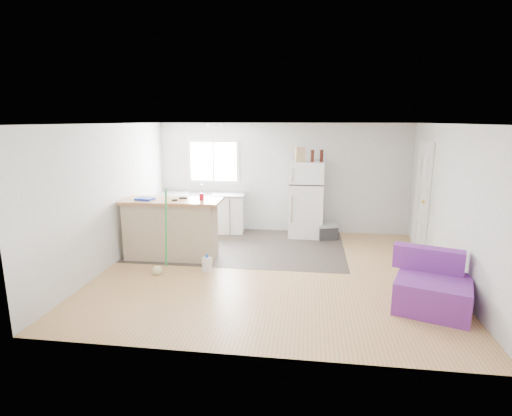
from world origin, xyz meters
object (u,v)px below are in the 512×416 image
Objects in this scene: red_cup at (202,197)px; cardboard_box at (300,154)px; purple_seat at (432,288)px; blue_tray at (145,199)px; mop at (159,260)px; bottle_left at (312,156)px; cleaner_jug at (207,264)px; kitchen_cabinets at (202,212)px; refrigerator at (306,199)px; bottle_right at (322,156)px; peninsula at (171,229)px; cooler at (327,232)px.

cardboard_box is (1.67, 1.70, 0.62)m from red_cup.
purple_seat is 4.80m from blue_tray.
bottle_left is (2.43, 2.48, 1.50)m from mop.
cleaner_jug is 3.27m from bottle_left.
cleaner_jug is at bearing -16.42° from mop.
blue_tray is 1.00× the size of cardboard_box.
bottle_left is (2.42, -0.11, 1.29)m from kitchen_cabinets.
blue_tray is (-2.81, -1.82, 0.29)m from refrigerator.
refrigerator reaches higher than cleaner_jug.
bottle_right is at bearing 3.11° from refrigerator.
mop reaches higher than purple_seat.
peninsula is at bearing 179.84° from purple_seat.
kitchen_cabinets is at bearing 59.87° from mop.
mop reaches higher than red_cup.
cleaner_jug is 3.20m from cardboard_box.
bottle_left and bottle_right have the same top height.
kitchen_cabinets reaches higher than blue_tray.
cleaner_jug is at bearing -123.17° from refrigerator.
red_cup reaches higher than purple_seat.
peninsula is at bearing -170.43° from cooler.
kitchen_cabinets is at bearing 178.39° from cardboard_box.
peninsula is 3.08m from cardboard_box.
cardboard_box is (-1.86, 3.19, 1.49)m from purple_seat.
kitchen_cabinets is 7.91× the size of bottle_left.
red_cup is (-3.52, 1.49, 0.87)m from purple_seat.
bottle_right is (0.30, 0.01, 0.93)m from refrigerator.
kitchen_cabinets reaches higher than cooler.
red_cup is at bearing -165.26° from cooler.
bottle_right is (1.87, 2.38, 1.60)m from cleaner_jug.
bottle_right is (0.44, 0.02, -0.02)m from cardboard_box.
refrigerator is 13.41× the size of red_cup.
blue_tray is at bearing -172.55° from cooler.
purple_seat is 3.76× the size of cleaner_jug.
purple_seat is (1.71, -3.20, -0.53)m from refrigerator.
bottle_right reaches higher than blue_tray.
purple_seat is at bearing -39.36° from mop.
peninsula is at bearing -142.32° from cardboard_box.
cardboard_box reaches higher than mop.
purple_seat is at bearing -16.98° from blue_tray.
purple_seat reaches higher than cooler.
blue_tray is at bearing -148.96° from bottle_left.
purple_seat is 3.92m from red_cup.
refrigerator is 5.36× the size of blue_tray.
mop is (-0.00, -2.59, -0.21)m from kitchen_cabinets.
blue_tray is at bearing -173.61° from red_cup.
purple_seat is at bearing -61.41° from refrigerator.
bottle_left is (1.92, 1.65, 0.60)m from red_cup.
red_cup is 1.01m from blue_tray.
peninsula is at bearing -146.05° from bottle_left.
peninsula is 4.36m from purple_seat.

